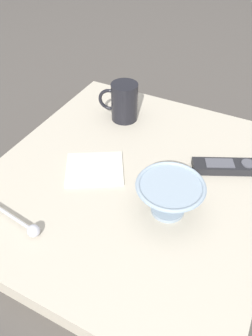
# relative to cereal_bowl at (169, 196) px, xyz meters

# --- Properties ---
(ground_plane) EXTENTS (6.00, 6.00, 0.00)m
(ground_plane) POSITION_rel_cereal_bowl_xyz_m (0.11, -0.06, -0.09)
(ground_plane) COLOR #47423D
(table) EXTENTS (0.61, 0.67, 0.05)m
(table) POSITION_rel_cereal_bowl_xyz_m (0.11, -0.06, -0.06)
(table) COLOR #B7AD99
(table) RESTS_ON ground
(cereal_bowl) EXTENTS (0.13, 0.13, 0.08)m
(cereal_bowl) POSITION_rel_cereal_bowl_xyz_m (0.00, 0.00, 0.00)
(cereal_bowl) COLOR #8C9EAD
(cereal_bowl) RESTS_ON table
(coffee_mug) EXTENTS (0.11, 0.07, 0.10)m
(coffee_mug) POSITION_rel_cereal_bowl_xyz_m (0.23, -0.25, 0.01)
(coffee_mug) COLOR black
(coffee_mug) RESTS_ON table
(teaspoon) EXTENTS (0.14, 0.03, 0.02)m
(teaspoon) POSITION_rel_cereal_bowl_xyz_m (0.22, 0.17, -0.03)
(teaspoon) COLOR silver
(teaspoon) RESTS_ON table
(tv_remote_near) EXTENTS (0.16, 0.11, 0.02)m
(tv_remote_near) POSITION_rel_cereal_bowl_xyz_m (-0.08, -0.17, -0.03)
(tv_remote_near) COLOR black
(tv_remote_near) RESTS_ON table
(folded_napkin) EXTENTS (0.17, 0.16, 0.01)m
(folded_napkin) POSITION_rel_cereal_bowl_xyz_m (0.19, -0.04, -0.04)
(folded_napkin) COLOR beige
(folded_napkin) RESTS_ON table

